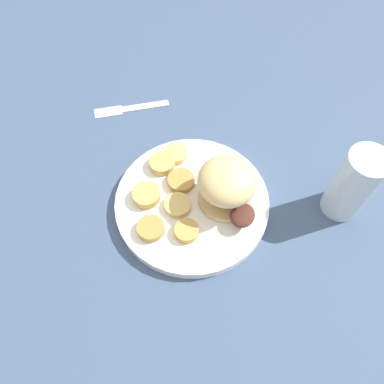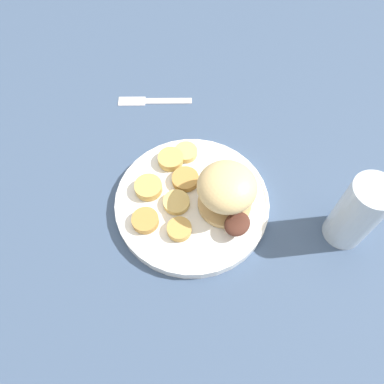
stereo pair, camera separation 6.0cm
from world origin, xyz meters
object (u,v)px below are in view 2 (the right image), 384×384
(dinner_plate, at_px, (192,202))
(sandwich, at_px, (227,191))
(fork, at_px, (154,101))
(drinking_glass, at_px, (357,213))

(dinner_plate, relative_size, sandwich, 2.01)
(sandwich, bearing_deg, fork, 10.71)
(fork, relative_size, drinking_glass, 1.09)
(sandwich, distance_m, drinking_glass, 0.20)
(dinner_plate, relative_size, fork, 1.73)
(fork, distance_m, drinking_glass, 0.44)
(drinking_glass, bearing_deg, fork, 30.87)
(sandwich, xyz_separation_m, drinking_glass, (-0.10, -0.17, 0.00))
(dinner_plate, height_order, fork, dinner_plate)
(dinner_plate, distance_m, fork, 0.25)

